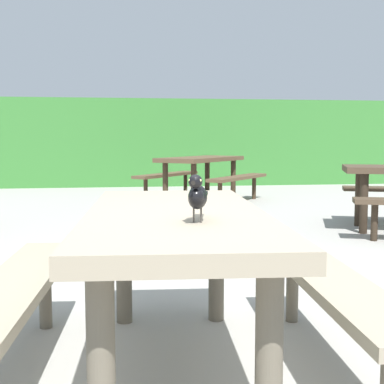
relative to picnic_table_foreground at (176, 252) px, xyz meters
name	(u,v)px	position (x,y,z in m)	size (l,w,h in m)	color
ground_plane	(207,383)	(0.12, -0.12, -0.56)	(60.00, 60.00, 0.00)	#A3A099
hedge_wall	(130,142)	(0.12, 10.56, 0.40)	(28.00, 2.26, 1.92)	#387A33
picnic_table_foreground	(176,252)	(0.00, 0.00, 0.00)	(1.79, 1.85, 0.74)	gray
bird_grackle	(197,195)	(0.04, -0.36, 0.29)	(0.12, 0.28, 0.18)	black
picnic_table_far_centre	(201,168)	(1.20, 6.72, 0.00)	(2.38, 2.39, 0.74)	brown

